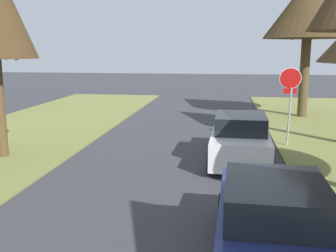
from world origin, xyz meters
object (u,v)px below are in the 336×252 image
object	(u,v)px
parked_sedan_navy	(273,227)
stop_sign_far	(290,90)
street_tree_right_far	(309,8)
parked_sedan_white	(240,139)

from	to	relation	value
parked_sedan_navy	stop_sign_far	bearing A→B (deg)	79.98
street_tree_right_far	parked_sedan_navy	size ratio (longest dim) A/B	1.66
parked_sedan_navy	street_tree_right_far	bearing A→B (deg)	77.94
stop_sign_far	parked_sedan_navy	size ratio (longest dim) A/B	0.66
parked_sedan_navy	parked_sedan_white	distance (m)	6.58
stop_sign_far	parked_sedan_white	distance (m)	3.24
street_tree_right_far	parked_sedan_navy	distance (m)	16.89
stop_sign_far	parked_sedan_white	size ratio (longest dim) A/B	0.66
street_tree_right_far	parked_sedan_white	world-z (taller)	street_tree_right_far
street_tree_right_far	parked_sedan_white	xyz separation A→B (m)	(-3.68, -9.19, -5.06)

